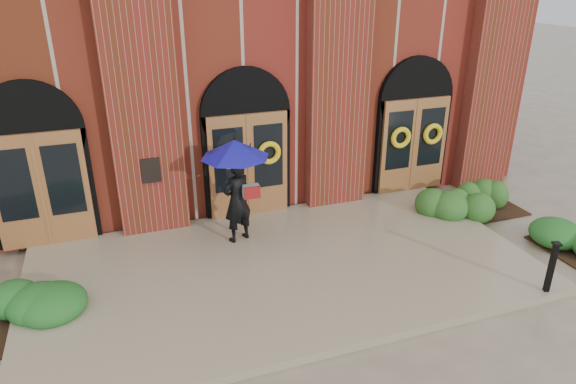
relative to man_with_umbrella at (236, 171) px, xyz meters
name	(u,v)px	position (x,y,z in m)	size (l,w,h in m)	color
ground	(287,275)	(0.60, -1.51, -1.77)	(90.00, 90.00, 0.00)	gray
landing	(284,268)	(0.60, -1.36, -1.69)	(10.00, 5.30, 0.15)	gray
church_building	(196,42)	(0.60, 7.28, 1.74)	(16.20, 12.53, 7.00)	maroon
man_with_umbrella	(236,171)	(0.00, 0.00, 0.00)	(1.88, 1.88, 2.31)	black
metal_post	(552,266)	(4.90, -3.86, -1.08)	(0.17, 0.17, 1.02)	black
hedge_wall_right	(468,201)	(5.80, -0.35, -1.42)	(2.71, 1.09, 0.70)	#29571E
hedge_front_left	(2,317)	(-4.50, -1.52, -1.48)	(1.59, 1.36, 0.56)	#1D561E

